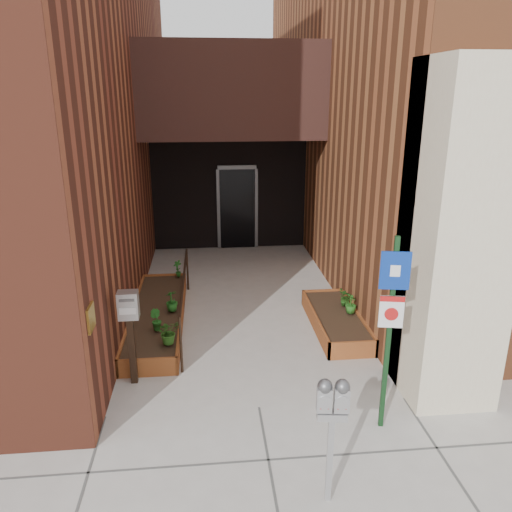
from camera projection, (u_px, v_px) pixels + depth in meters
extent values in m
plane|color=#9E9991|center=(259.00, 408.00, 6.62)|extent=(80.00, 80.00, 0.00)
cube|color=brown|center=(469.00, 49.00, 12.39)|extent=(8.00, 13.70, 10.00)
cube|color=beige|center=(456.00, 239.00, 6.37)|extent=(1.10, 1.20, 4.40)
cube|color=black|center=(231.00, 91.00, 11.04)|extent=(4.20, 2.00, 2.00)
cube|color=black|center=(229.00, 191.00, 13.14)|extent=(4.00, 0.30, 3.00)
cube|color=black|center=(237.00, 209.00, 13.13)|extent=(0.90, 0.06, 2.10)
cube|color=#B79338|center=(90.00, 318.00, 5.77)|extent=(0.04, 0.30, 0.30)
cube|color=brown|center=(147.00, 368.00, 7.30)|extent=(0.90, 0.04, 0.30)
cube|color=brown|center=(165.00, 281.00, 10.66)|extent=(0.90, 0.04, 0.30)
cube|color=brown|center=(133.00, 317.00, 8.94)|extent=(0.04, 3.60, 0.30)
cube|color=brown|center=(182.00, 315.00, 9.02)|extent=(0.04, 3.60, 0.30)
cube|color=black|center=(158.00, 317.00, 8.98)|extent=(0.82, 3.52, 0.26)
cube|color=brown|center=(353.00, 350.00, 7.79)|extent=(0.80, 0.04, 0.30)
cube|color=brown|center=(322.00, 297.00, 9.83)|extent=(0.80, 0.04, 0.30)
cube|color=brown|center=(315.00, 321.00, 8.77)|extent=(0.04, 2.20, 0.30)
cube|color=brown|center=(357.00, 319.00, 8.84)|extent=(0.04, 2.20, 0.30)
cube|color=black|center=(336.00, 321.00, 8.81)|extent=(0.72, 2.12, 0.26)
cylinder|color=black|center=(181.00, 345.00, 7.33)|extent=(0.04, 0.04, 0.90)
cylinder|color=black|center=(187.00, 269.00, 10.44)|extent=(0.04, 0.04, 0.90)
cylinder|color=black|center=(184.00, 278.00, 8.75)|extent=(0.04, 3.30, 0.04)
cube|color=#A0A0A2|center=(330.00, 460.00, 4.99)|extent=(0.07, 0.07, 0.98)
cube|color=#A0A0A2|center=(332.00, 415.00, 4.82)|extent=(0.31, 0.15, 0.08)
cube|color=#A0A0A2|center=(324.00, 399.00, 4.77)|extent=(0.16, 0.12, 0.25)
sphere|color=#59595B|center=(325.00, 386.00, 4.72)|extent=(0.14, 0.14, 0.14)
cube|color=white|center=(325.00, 401.00, 4.71)|extent=(0.09, 0.02, 0.05)
cube|color=#B21414|center=(325.00, 408.00, 4.74)|extent=(0.09, 0.02, 0.03)
cube|color=#A0A0A2|center=(342.00, 400.00, 4.76)|extent=(0.16, 0.12, 0.25)
sphere|color=#59595B|center=(342.00, 386.00, 4.72)|extent=(0.14, 0.14, 0.14)
cube|color=white|center=(343.00, 401.00, 4.71)|extent=(0.09, 0.02, 0.05)
cube|color=#B21414|center=(342.00, 408.00, 4.73)|extent=(0.09, 0.02, 0.03)
cube|color=#123417|center=(388.00, 337.00, 5.89)|extent=(0.07, 0.07, 2.47)
cube|color=navy|center=(395.00, 271.00, 5.59)|extent=(0.34, 0.09, 0.45)
cube|color=white|center=(395.00, 271.00, 5.59)|extent=(0.11, 0.03, 0.13)
cube|color=white|center=(391.00, 312.00, 5.75)|extent=(0.28, 0.08, 0.39)
cube|color=#B21414|center=(393.00, 299.00, 5.70)|extent=(0.28, 0.07, 0.07)
cylinder|color=#B21414|center=(391.00, 314.00, 5.75)|extent=(0.16, 0.04, 0.16)
cube|color=black|center=(132.00, 350.00, 7.05)|extent=(0.09, 0.09, 1.02)
cube|color=#AEAEB0|center=(128.00, 305.00, 6.83)|extent=(0.28, 0.21, 0.39)
cube|color=#59595B|center=(127.00, 301.00, 6.70)|extent=(0.20, 0.01, 0.04)
cube|color=white|center=(127.00, 311.00, 6.75)|extent=(0.22, 0.01, 0.09)
imported|color=#285719|center=(169.00, 332.00, 7.64)|extent=(0.46, 0.46, 0.38)
imported|color=#1D5719|center=(156.00, 320.00, 8.07)|extent=(0.27, 0.27, 0.35)
imported|color=#1C5718|center=(172.00, 301.00, 8.78)|extent=(0.29, 0.29, 0.38)
imported|color=#205F1B|center=(178.00, 269.00, 10.42)|extent=(0.26, 0.26, 0.35)
imported|color=#25631C|center=(351.00, 303.00, 8.71)|extent=(0.22, 0.22, 0.35)
imported|color=#1E4F16|center=(344.00, 298.00, 8.99)|extent=(0.22, 0.22, 0.30)
imported|color=#265117|center=(346.00, 297.00, 9.04)|extent=(0.37, 0.37, 0.29)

